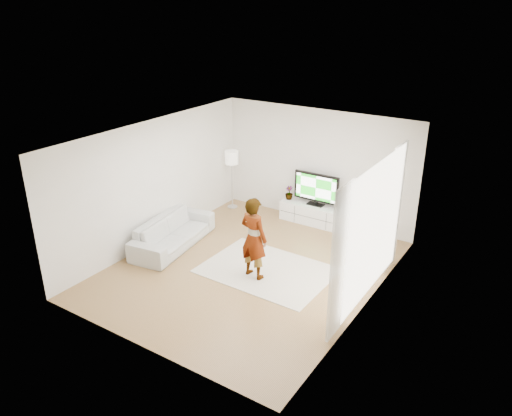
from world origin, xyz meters
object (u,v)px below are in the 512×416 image
Objects in this scene: media_console at (314,214)px; rug at (267,270)px; player at (254,238)px; television at (316,188)px; sofa at (173,232)px; floor_lamp at (232,160)px.

media_console is 2.64m from rug.
television is at bearing -79.47° from player.
floor_lamp is (-0.19, 2.55, 0.98)m from sofa.
media_console reaches higher than rug.
floor_lamp is at bearing -39.97° from player.
player is 2.32m from sofa.
floor_lamp reaches higher than rug.
sofa is at bearing -126.76° from television.
television is at bearing 90.00° from media_console.
player is at bearing -102.11° from sofa.
player is 1.09× the size of floor_lamp.
rug is 3.71m from floor_lamp.
television is 2.36m from floor_lamp.
television is at bearing 6.92° from floor_lamp.
player is 3.67m from floor_lamp.
sofa is at bearing -85.76° from floor_lamp.
rug is 1.66× the size of floor_lamp.
media_console is 3.52m from sofa.
media_console is 1.11× the size of floor_lamp.
player is at bearing -106.94° from rug.
media_console is at bearing -79.44° from player.
television is 2.81m from rug.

